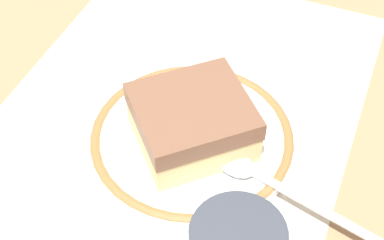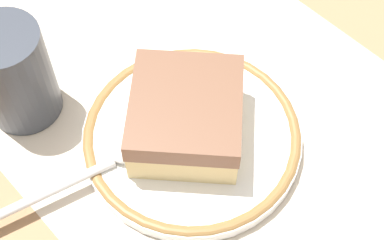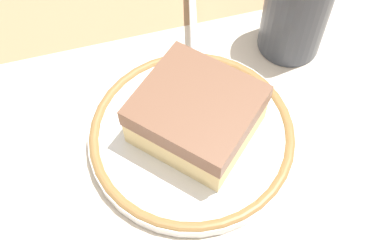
{
  "view_description": "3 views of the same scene",
  "coord_description": "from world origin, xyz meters",
  "px_view_note": "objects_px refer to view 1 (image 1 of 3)",
  "views": [
    {
      "loc": [
        0.28,
        0.15,
        0.39
      ],
      "look_at": [
        -0.02,
        0.03,
        0.03
      ],
      "focal_mm": 54.25,
      "sensor_mm": 36.0,
      "label": 1
    },
    {
      "loc": [
        -0.2,
        0.19,
        0.41
      ],
      "look_at": [
        -0.02,
        0.03,
        0.03
      ],
      "focal_mm": 54.79,
      "sensor_mm": 36.0,
      "label": 2
    },
    {
      "loc": [
        -0.08,
        -0.17,
        0.36
      ],
      "look_at": [
        -0.02,
        0.03,
        0.03
      ],
      "focal_mm": 44.81,
      "sensor_mm": 36.0,
      "label": 3
    }
  ],
  "objects_px": {
    "plate": "(192,139)",
    "spoon": "(268,180)",
    "cake_slice": "(192,122)",
    "sugar_packet": "(242,16)"
  },
  "relations": [
    {
      "from": "cake_slice",
      "to": "spoon",
      "type": "bearing_deg",
      "value": 75.11
    },
    {
      "from": "plate",
      "to": "spoon",
      "type": "distance_m",
      "value": 0.08
    },
    {
      "from": "spoon",
      "to": "sugar_packet",
      "type": "xyz_separation_m",
      "value": [
        -0.21,
        -0.09,
        -0.01
      ]
    },
    {
      "from": "sugar_packet",
      "to": "plate",
      "type": "bearing_deg",
      "value": 5.09
    },
    {
      "from": "cake_slice",
      "to": "sugar_packet",
      "type": "xyz_separation_m",
      "value": [
        -0.19,
        -0.02,
        -0.03
      ]
    },
    {
      "from": "spoon",
      "to": "plate",
      "type": "bearing_deg",
      "value": -107.61
    },
    {
      "from": "sugar_packet",
      "to": "spoon",
      "type": "bearing_deg",
      "value": 23.92
    },
    {
      "from": "plate",
      "to": "sugar_packet",
      "type": "distance_m",
      "value": 0.18
    },
    {
      "from": "spoon",
      "to": "sugar_packet",
      "type": "height_order",
      "value": "spoon"
    },
    {
      "from": "cake_slice",
      "to": "sugar_packet",
      "type": "height_order",
      "value": "cake_slice"
    }
  ]
}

